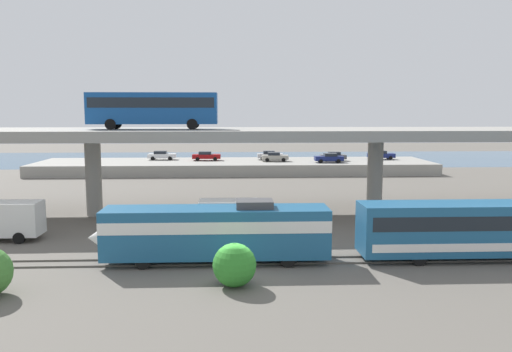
{
  "coord_description": "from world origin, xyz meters",
  "views": [
    {
      "loc": [
        -0.25,
        -29.14,
        10.0
      ],
      "look_at": [
        2.17,
        25.07,
        3.09
      ],
      "focal_mm": 35.97,
      "sensor_mm": 36.0,
      "label": 1
    }
  ],
  "objects": [
    {
      "name": "parked_car_2",
      "position": [
        -12.35,
        57.84,
        2.56
      ],
      "size": [
        4.64,
        1.95,
        1.5
      ],
      "color": "silver",
      "rests_on": "pier_parking_lot"
    },
    {
      "name": "parked_car_3",
      "position": [
        24.91,
        56.82,
        2.56
      ],
      "size": [
        4.46,
        1.88,
        1.5
      ],
      "color": "navy",
      "rests_on": "pier_parking_lot"
    },
    {
      "name": "parked_car_0",
      "position": [
        16.29,
        54.62,
        2.56
      ],
      "size": [
        4.21,
        1.9,
        1.5
      ],
      "rotation": [
        0.0,
        0.0,
        3.14
      ],
      "color": "#515459",
      "rests_on": "pier_parking_lot"
    },
    {
      "name": "shrub_right",
      "position": [
        -0.22,
        -0.74,
        1.26
      ],
      "size": [
        2.51,
        2.51,
        2.51
      ],
      "primitive_type": "sphere",
      "color": "#2E822A",
      "rests_on": "ground_plane"
    },
    {
      "name": "transit_bus_on_overpass",
      "position": [
        -7.72,
        19.62,
        10.34
      ],
      "size": [
        12.0,
        2.68,
        3.4
      ],
      "color": "#14478C",
      "rests_on": "highway_overpass"
    },
    {
      "name": "train_coach_lead",
      "position": [
        18.51,
        4.0,
        2.17
      ],
      "size": [
        20.6,
        3.04,
        3.86
      ],
      "rotation": [
        0.0,
        0.0,
        3.14
      ],
      "color": "#1E5984",
      "rests_on": "ground_plane"
    },
    {
      "name": "highway_overpass",
      "position": [
        0.0,
        20.0,
        7.56
      ],
      "size": [
        96.0,
        11.51,
        8.28
      ],
      "color": "gray",
      "rests_on": "ground_plane"
    },
    {
      "name": "parked_car_1",
      "position": [
        -4.76,
        56.38,
        2.56
      ],
      "size": [
        4.68,
        2.0,
        1.5
      ],
      "color": "maroon",
      "rests_on": "pier_parking_lot"
    },
    {
      "name": "rail_strip_near",
      "position": [
        0.0,
        3.29,
        0.06
      ],
      "size": [
        110.0,
        0.12,
        0.12
      ],
      "primitive_type": "cube",
      "color": "#59544C",
      "rests_on": "ground_plane"
    },
    {
      "name": "parked_car_6",
      "position": [
        15.08,
        51.87,
        2.56
      ],
      "size": [
        4.56,
        1.86,
        1.5
      ],
      "rotation": [
        0.0,
        0.0,
        3.14
      ],
      "color": "navy",
      "rests_on": "pier_parking_lot"
    },
    {
      "name": "ground_plane",
      "position": [
        0.0,
        0.0,
        0.0
      ],
      "size": [
        260.0,
        260.0,
        0.0
      ],
      "primitive_type": "plane",
      "color": "#605B54"
    },
    {
      "name": "harbor_water",
      "position": [
        0.0,
        78.0,
        0.0
      ],
      "size": [
        140.0,
        36.0,
        0.01
      ],
      "primitive_type": "cube",
      "color": "#385B7A",
      "rests_on": "ground_plane"
    },
    {
      "name": "parked_car_4",
      "position": [
        5.95,
        57.22,
        2.56
      ],
      "size": [
        4.31,
        1.89,
        1.5
      ],
      "color": "#B7B7BC",
      "rests_on": "pier_parking_lot"
    },
    {
      "name": "pier_parking_lot",
      "position": [
        0.0,
        55.0,
        0.89
      ],
      "size": [
        64.02,
        13.99,
        1.79
      ],
      "primitive_type": "cube",
      "color": "gray",
      "rests_on": "ground_plane"
    },
    {
      "name": "rail_strip_far",
      "position": [
        0.0,
        4.71,
        0.06
      ],
      "size": [
        110.0,
        0.12,
        0.12
      ],
      "primitive_type": "cube",
      "color": "#59544C",
      "rests_on": "ground_plane"
    },
    {
      "name": "service_truck_west",
      "position": [
        0.24,
        10.57,
        1.64
      ],
      "size": [
        6.8,
        2.46,
        3.04
      ],
      "color": "navy",
      "rests_on": "ground_plane"
    },
    {
      "name": "parked_car_5",
      "position": [
        6.55,
        54.26,
        2.56
      ],
      "size": [
        4.31,
        1.84,
        1.5
      ],
      "color": "#9E998C",
      "rests_on": "pier_parking_lot"
    },
    {
      "name": "train_locomotive",
      "position": [
        -2.12,
        4.0,
        2.19
      ],
      "size": [
        15.8,
        3.04,
        4.18
      ],
      "rotation": [
        0.0,
        0.0,
        3.14
      ],
      "color": "#1E5984",
      "rests_on": "ground_plane"
    }
  ]
}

